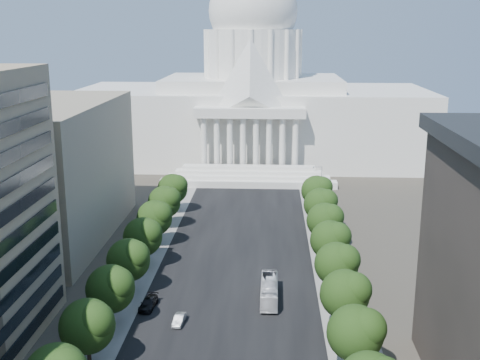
# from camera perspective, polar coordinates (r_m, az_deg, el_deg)

# --- Properties ---
(road_asphalt) EXTENTS (30.00, 260.00, 0.01)m
(road_asphalt) POSITION_cam_1_polar(r_m,az_deg,el_deg) (123.55, -0.26, -7.32)
(road_asphalt) COLOR black
(road_asphalt) RESTS_ON ground
(sidewalk_left) EXTENTS (8.00, 260.00, 0.02)m
(sidewalk_left) POSITION_cam_1_polar(r_m,az_deg,el_deg) (125.99, -8.98, -7.06)
(sidewalk_left) COLOR gray
(sidewalk_left) RESTS_ON ground
(sidewalk_right) EXTENTS (8.00, 260.00, 0.02)m
(sidewalk_right) POSITION_cam_1_polar(r_m,az_deg,el_deg) (124.01, 8.62, -7.40)
(sidewalk_right) COLOR gray
(sidewalk_right) RESTS_ON ground
(capitol) EXTENTS (120.00, 56.00, 73.00)m
(capitol) POSITION_cam_1_polar(r_m,az_deg,el_deg) (211.29, 1.20, 7.30)
(capitol) COLOR white
(capitol) RESTS_ON ground
(office_block_left_far) EXTENTS (38.00, 52.00, 30.00)m
(office_block_left_far) POSITION_cam_1_polar(r_m,az_deg,el_deg) (139.49, -20.11, 0.76)
(office_block_left_far) COLOR gray
(office_block_left_far) RESTS_ON ground
(tree_l_d) EXTENTS (7.79, 7.60, 9.97)m
(tree_l_d) POSITION_cam_1_polar(r_m,az_deg,el_deg) (85.78, -14.12, -13.18)
(tree_l_d) COLOR #33261C
(tree_l_d) RESTS_ON ground
(tree_l_e) EXTENTS (7.79, 7.60, 9.97)m
(tree_l_e) POSITION_cam_1_polar(r_m,az_deg,el_deg) (96.15, -12.04, -9.96)
(tree_l_e) COLOR #33261C
(tree_l_e) RESTS_ON ground
(tree_l_f) EXTENTS (7.79, 7.60, 9.97)m
(tree_l_f) POSITION_cam_1_polar(r_m,az_deg,el_deg) (106.86, -10.40, -7.37)
(tree_l_f) COLOR #33261C
(tree_l_f) RESTS_ON ground
(tree_l_g) EXTENTS (7.79, 7.60, 9.97)m
(tree_l_g) POSITION_cam_1_polar(r_m,az_deg,el_deg) (117.82, -9.07, -5.24)
(tree_l_g) COLOR #33261C
(tree_l_g) RESTS_ON ground
(tree_l_h) EXTENTS (7.79, 7.60, 9.97)m
(tree_l_h) POSITION_cam_1_polar(r_m,az_deg,el_deg) (128.96, -7.99, -3.48)
(tree_l_h) COLOR #33261C
(tree_l_h) RESTS_ON ground
(tree_l_i) EXTENTS (7.79, 7.60, 9.97)m
(tree_l_i) POSITION_cam_1_polar(r_m,az_deg,el_deg) (140.25, -7.07, -2.00)
(tree_l_i) COLOR #33261C
(tree_l_i) RESTS_ON ground
(tree_l_j) EXTENTS (7.79, 7.60, 9.97)m
(tree_l_j) POSITION_cam_1_polar(r_m,az_deg,el_deg) (151.64, -6.30, -0.75)
(tree_l_j) COLOR #33261C
(tree_l_j) RESTS_ON ground
(tree_r_d) EXTENTS (7.79, 7.60, 9.97)m
(tree_r_d) POSITION_cam_1_polar(r_m,az_deg,el_deg) (83.15, 11.13, -13.93)
(tree_r_d) COLOR #33261C
(tree_r_d) RESTS_ON ground
(tree_r_e) EXTENTS (7.79, 7.60, 9.97)m
(tree_r_e) POSITION_cam_1_polar(r_m,az_deg,el_deg) (93.81, 10.12, -10.50)
(tree_r_e) COLOR #33261C
(tree_r_e) RESTS_ON ground
(tree_r_f) EXTENTS (7.79, 7.60, 9.97)m
(tree_r_f) POSITION_cam_1_polar(r_m,az_deg,el_deg) (104.76, 9.33, -7.77)
(tree_r_f) COLOR #33261C
(tree_r_f) RESTS_ON ground
(tree_r_g) EXTENTS (7.79, 7.60, 9.97)m
(tree_r_g) POSITION_cam_1_polar(r_m,az_deg,el_deg) (115.92, 8.70, -5.56)
(tree_r_g) COLOR #33261C
(tree_r_g) RESTS_ON ground
(tree_r_h) EXTENTS (7.79, 7.60, 9.97)m
(tree_r_h) POSITION_cam_1_polar(r_m,az_deg,el_deg) (127.23, 8.18, -3.74)
(tree_r_h) COLOR #33261C
(tree_r_h) RESTS_ON ground
(tree_r_i) EXTENTS (7.79, 7.60, 9.97)m
(tree_r_i) POSITION_cam_1_polar(r_m,az_deg,el_deg) (138.66, 7.75, -2.22)
(tree_r_i) COLOR #33261C
(tree_r_i) RESTS_ON ground
(tree_r_j) EXTENTS (7.79, 7.60, 9.97)m
(tree_r_j) POSITION_cam_1_polar(r_m,az_deg,el_deg) (150.17, 7.39, -0.93)
(tree_r_j) COLOR #33261C
(tree_r_j) RESTS_ON ground
(streetlight_c) EXTENTS (2.61, 0.44, 9.00)m
(streetlight_c) POSITION_cam_1_polar(r_m,az_deg,el_deg) (94.46, 11.04, -10.78)
(streetlight_c) COLOR gray
(streetlight_c) RESTS_ON ground
(streetlight_d) EXTENTS (2.61, 0.44, 9.00)m
(streetlight_d) POSITION_cam_1_polar(r_m,az_deg,el_deg) (117.42, 9.39, -5.65)
(streetlight_d) COLOR gray
(streetlight_d) RESTS_ON ground
(streetlight_e) EXTENTS (2.61, 0.44, 9.00)m
(streetlight_e) POSITION_cam_1_polar(r_m,az_deg,el_deg) (141.07, 8.31, -2.22)
(streetlight_e) COLOR gray
(streetlight_e) RESTS_ON ground
(streetlight_f) EXTENTS (2.61, 0.44, 9.00)m
(streetlight_f) POSITION_cam_1_polar(r_m,az_deg,el_deg) (165.12, 7.54, 0.23)
(streetlight_f) COLOR gray
(streetlight_f) RESTS_ON ground
(car_silver) EXTENTS (1.87, 4.39, 1.41)m
(car_silver) POSITION_cam_1_polar(r_m,az_deg,el_deg) (97.71, -5.79, -13.03)
(car_silver) COLOR #A9ACB1
(car_silver) RESTS_ON ground
(car_dark_b) EXTENTS (2.87, 5.84, 1.63)m
(car_dark_b) POSITION_cam_1_polar(r_m,az_deg,el_deg) (103.25, -8.67, -11.50)
(car_dark_b) COLOR black
(car_dark_b) RESTS_ON ground
(city_bus) EXTENTS (2.91, 12.18, 3.39)m
(city_bus) POSITION_cam_1_polar(r_m,az_deg,el_deg) (104.74, 2.79, -10.42)
(city_bus) COLOR silver
(city_bus) RESTS_ON ground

